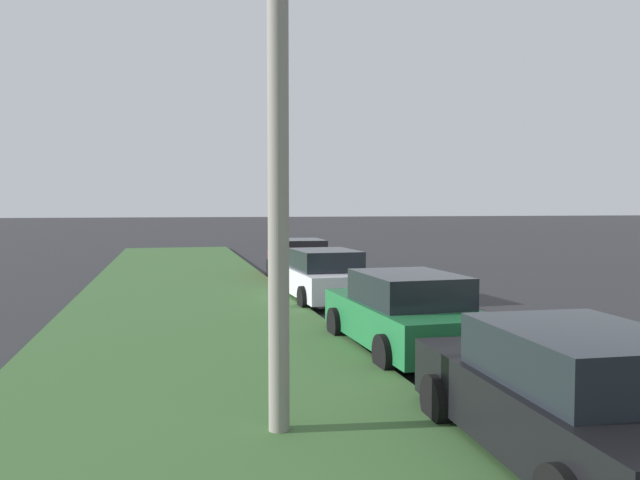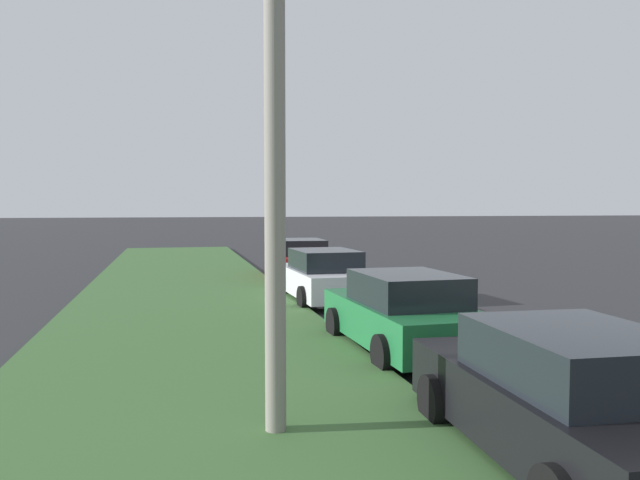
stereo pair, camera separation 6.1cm
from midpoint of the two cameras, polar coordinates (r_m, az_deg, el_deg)
grass_median at (r=9.89m, az=-11.00°, el=-12.34°), size 60.00×6.00×0.12m
parked_car_black at (r=7.09m, az=21.84°, el=-13.25°), size 4.37×2.15×1.47m
parked_car_green at (r=11.69m, az=7.76°, el=-6.61°), size 4.36×2.13×1.47m
parked_car_white at (r=17.56m, az=0.41°, el=-3.32°), size 4.37×2.15×1.47m
parked_car_red at (r=23.02m, az=-1.78°, el=-1.79°), size 4.35×2.12×1.47m
streetlight at (r=7.32m, az=-1.02°, el=16.55°), size 0.59×2.87×7.50m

